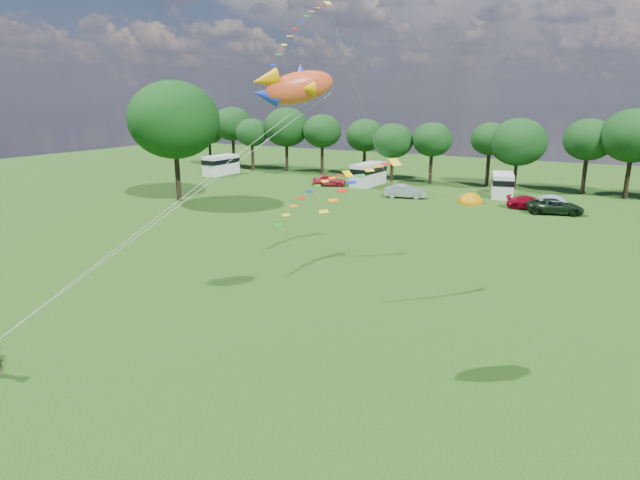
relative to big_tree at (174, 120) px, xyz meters
The scene contains 16 objects.
ground_plane 42.02m from the big_tree, 43.03° to the right, with size 180.00×180.00×0.00m, color black.
tree_line 44.52m from the big_tree, 37.40° to the left, with size 102.98×10.98×10.27m.
big_tree is the anchor object (origin of this frame).
car_a 21.81m from the big_tree, 60.59° to the left, with size 1.77×4.49×1.50m, color #AB1D26.
car_b 27.43m from the big_tree, 33.65° to the left, with size 1.66×4.43×1.56m, color #92979B.
car_c 39.43m from the big_tree, 22.39° to the left, with size 1.91×4.54×1.36m, color maroon.
car_d 41.42m from the big_tree, 19.68° to the left, with size 2.52×5.57×1.52m, color black.
campervan_a 22.57m from the big_tree, 117.02° to the left, with size 2.67×5.96×2.89m.
campervan_b 26.20m from the big_tree, 55.89° to the left, with size 2.93×6.13×2.93m.
campervan_c 38.64m from the big_tree, 33.91° to the left, with size 3.58×5.95×2.72m.
tent_orange 34.18m from the big_tree, 27.40° to the left, with size 2.83×3.10×2.21m.
tent_greyblue 41.91m from the big_tree, 23.61° to the left, with size 3.85×4.21×2.86m.
fish_kite 40.30m from the big_tree, 38.34° to the right, with size 3.18×3.36×1.96m.
streamer_kite_a 19.73m from the big_tree, ahead, with size 3.29×5.58×5.75m.
streamer_kite_b 26.69m from the big_tree, 22.77° to the right, with size 4.27×4.80×3.84m.
streamer_kite_c 34.43m from the big_tree, 26.90° to the right, with size 3.19×5.08×2.84m.
Camera 1 is at (13.89, -16.27, 11.53)m, focal length 30.00 mm.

